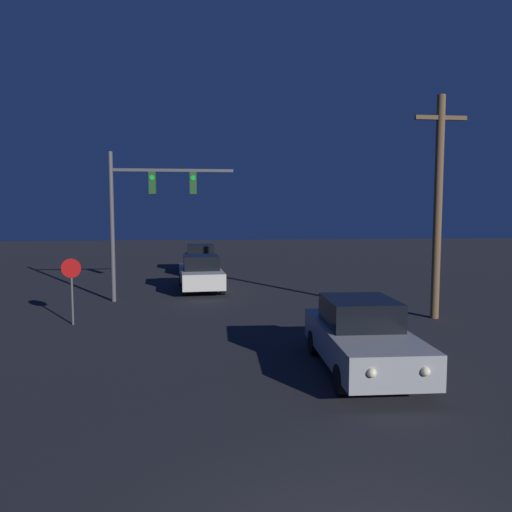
{
  "coord_description": "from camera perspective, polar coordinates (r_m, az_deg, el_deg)",
  "views": [
    {
      "loc": [
        -1.62,
        -4.33,
        3.7
      ],
      "look_at": [
        0.0,
        11.54,
        2.26
      ],
      "focal_mm": 35.0,
      "sensor_mm": 36.0,
      "label": 1
    }
  ],
  "objects": [
    {
      "name": "car_near",
      "position": [
        11.97,
        11.97,
        -8.98
      ],
      "size": [
        1.99,
        4.79,
        1.66
      ],
      "rotation": [
        0.0,
        0.0,
        3.12
      ],
      "color": "#99999E",
      "rests_on": "ground_plane"
    },
    {
      "name": "car_far",
      "position": [
        30.48,
        -6.36,
        -0.33
      ],
      "size": [
        2.05,
        4.81,
        1.66
      ],
      "rotation": [
        0.0,
        0.0,
        3.18
      ],
      "color": "black",
      "rests_on": "ground_plane"
    },
    {
      "name": "stop_sign",
      "position": [
        17.25,
        -20.33,
        -2.53
      ],
      "size": [
        0.63,
        0.07,
        2.17
      ],
      "color": "#4C4C51",
      "rests_on": "ground_plane"
    },
    {
      "name": "traffic_signal_mast",
      "position": [
        20.9,
        -12.71,
        6.04
      ],
      "size": [
        5.03,
        0.3,
        6.09
      ],
      "color": "#4C4C51",
      "rests_on": "ground_plane"
    },
    {
      "name": "car_mid",
      "position": [
        23.41,
        -6.33,
        -1.99
      ],
      "size": [
        2.2,
        4.85,
        1.66
      ],
      "rotation": [
        0.0,
        0.0,
        0.08
      ],
      "color": "beige",
      "rests_on": "ground_plane"
    },
    {
      "name": "utility_pole",
      "position": [
        18.13,
        20.08,
        5.64
      ],
      "size": [
        1.78,
        0.28,
        7.58
      ],
      "color": "brown",
      "rests_on": "ground_plane"
    }
  ]
}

